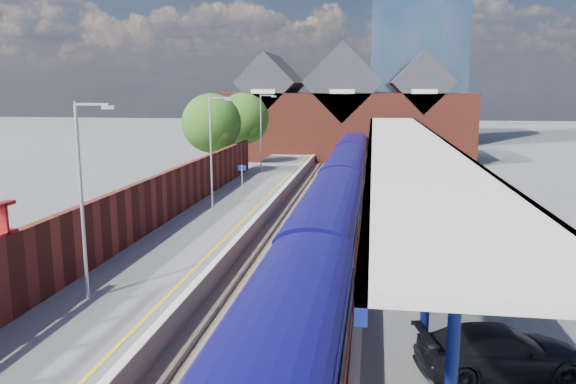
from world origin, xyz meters
name	(u,v)px	position (x,y,z in m)	size (l,w,h in m)	color
ground	(325,201)	(0.00, 30.00, 0.00)	(240.00, 240.00, 0.00)	#5B5B5E
ballast_bed	(310,234)	(0.00, 20.00, 0.03)	(6.00, 76.00, 0.06)	#473D33
rails	(310,232)	(0.00, 20.00, 0.12)	(4.51, 76.00, 0.14)	slate
left_platform	(219,223)	(-5.50, 20.00, 0.50)	(5.00, 76.00, 1.00)	#565659
right_platform	(415,230)	(6.00, 20.00, 0.50)	(6.00, 76.00, 1.00)	#565659
coping_left	(258,216)	(-3.15, 20.00, 1.02)	(0.30, 76.00, 0.05)	silver
coping_right	(365,219)	(3.15, 20.00, 1.02)	(0.30, 76.00, 0.05)	silver
yellow_line	(248,216)	(-3.75, 20.00, 1.01)	(0.14, 76.00, 0.01)	yellow
train	(339,190)	(1.49, 23.12, 2.12)	(2.90, 65.92, 3.45)	#0F0B53
canopy	(407,144)	(5.48, 21.95, 5.25)	(4.50, 52.00, 4.48)	navy
lamp_post_b	(85,189)	(-6.36, 6.00, 4.99)	(1.48, 0.18, 7.00)	#A5A8AA
lamp_post_c	(213,145)	(-6.36, 22.00, 4.99)	(1.48, 0.18, 7.00)	#A5A8AA
lamp_post_d	(262,128)	(-6.36, 38.00, 4.99)	(1.48, 0.18, 7.00)	#A5A8AA
platform_sign	(242,177)	(-5.00, 24.00, 2.69)	(0.55, 0.08, 2.50)	#A5A8AA
brick_wall	(132,213)	(-8.10, 13.54, 2.45)	(0.35, 50.00, 3.86)	maroon
station_building	(344,114)	(0.00, 58.00, 5.45)	(30.00, 12.12, 13.78)	maroon
glass_tower	(418,12)	(10.00, 80.00, 20.20)	(14.20, 14.20, 40.30)	slate
tree_near	(213,125)	(-10.35, 35.91, 5.35)	(5.20, 5.20, 8.10)	#382314
tree_far	(245,120)	(-9.35, 43.91, 5.35)	(5.20, 5.20, 8.10)	#382314
parked_car_silver	(477,234)	(8.50, 14.91, 1.66)	(1.41, 4.03, 1.33)	#ADACB1
parked_car_dark	(501,351)	(6.93, 2.52, 1.64)	(1.80, 4.42, 1.28)	black
parked_car_blue	(448,271)	(6.43, 9.17, 1.64)	(2.11, 4.59, 1.27)	navy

